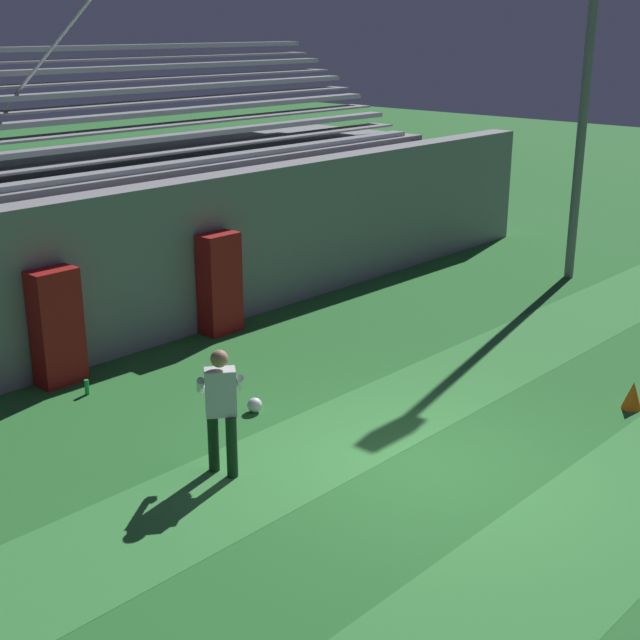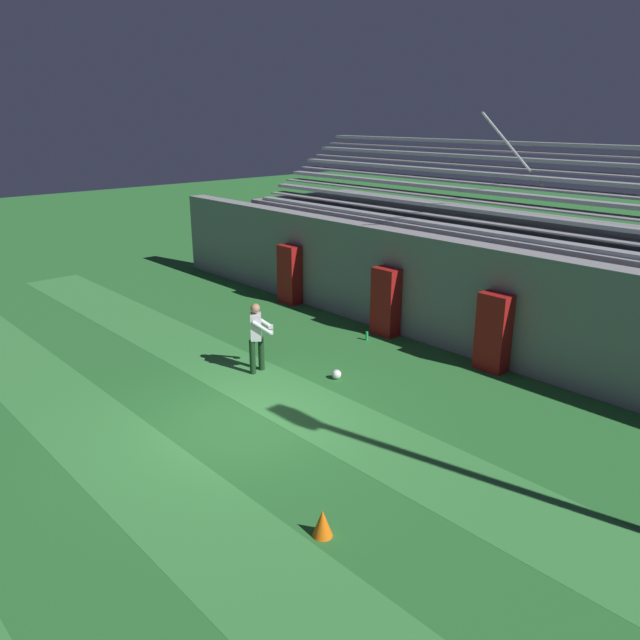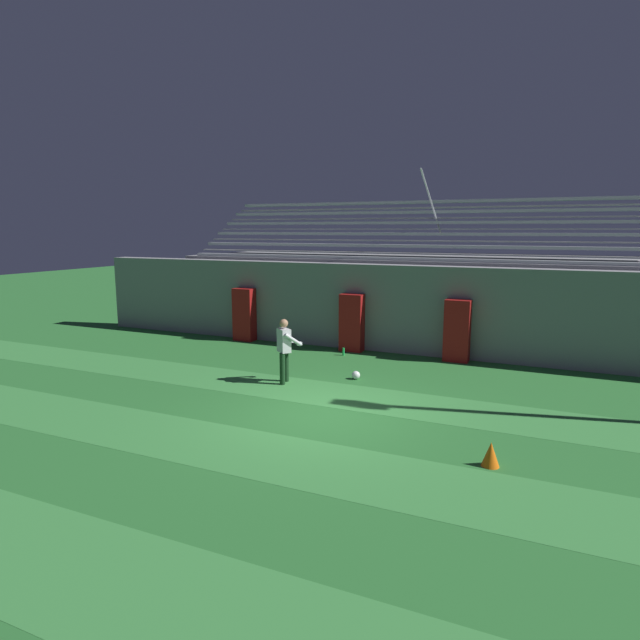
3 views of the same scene
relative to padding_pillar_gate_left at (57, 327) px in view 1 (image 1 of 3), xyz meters
The scene contains 12 objects.
ground_plane 6.25m from the padding_pillar_gate_left, 74.24° to the right, with size 80.00×80.00×0.00m, color #286B2D.
turf_stripe_mid 8.47m from the padding_pillar_gate_left, 78.49° to the right, with size 28.00×1.85×0.01m, color #38843D.
turf_stripe_far 4.94m from the padding_pillar_gate_left, 69.75° to the right, with size 28.00×1.85×0.01m, color #38843D.
back_wall 1.83m from the padding_pillar_gate_left, 18.13° to the left, with size 24.00×0.60×2.80m, color gray.
padding_pillar_gate_left is the anchor object (origin of this frame).
padding_pillar_gate_right 3.36m from the padding_pillar_gate_left, ahead, with size 0.74×0.44×1.86m, color maroon.
bleacher_stand 3.70m from the padding_pillar_gate_left, 62.62° to the left, with size 18.00×4.75×5.83m.
floodlight_pole 12.41m from the padding_pillar_gate_left, 14.55° to the right, with size 0.90×0.36×8.76m.
goalkeeper 4.17m from the padding_pillar_gate_left, 93.33° to the right, with size 0.74×0.73×1.67m.
soccer_ball 3.45m from the padding_pillar_gate_left, 67.05° to the right, with size 0.22×0.22×0.22m, color white.
traffic_cone 8.84m from the padding_pillar_gate_left, 53.75° to the right, with size 0.30×0.30×0.42m, color orange.
water_bottle 1.08m from the padding_pillar_gate_left, 89.88° to the right, with size 0.07×0.07×0.24m, color green.
Camera 1 is at (-8.52, -6.01, 5.43)m, focal length 50.00 mm.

